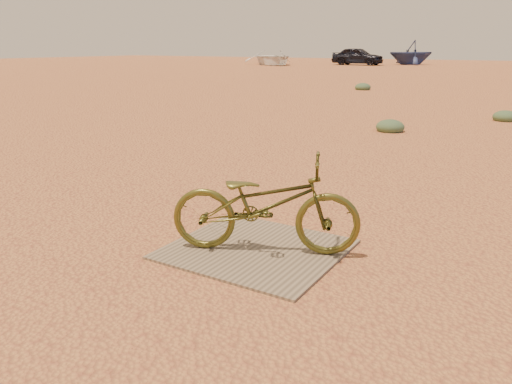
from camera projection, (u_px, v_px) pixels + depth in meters
The scene contains 9 objects.
ground at pixel (238, 279), 3.76m from camera, with size 120.00×120.00×0.00m, color #CA8547.
plywood_board at pixel (256, 249), 4.29m from camera, with size 1.41×1.30×0.02m, color #867458.
bicycle at pixel (265, 204), 4.12m from camera, with size 0.55×1.57×0.82m, color #4F4F1B.
car at pixel (358, 56), 43.07m from camera, with size 1.75×4.36×1.48m, color black.
boat_near_left at pixel (272, 58), 43.24m from camera, with size 4.21×5.90×1.22m, color silver.
boat_far_left at pixel (411, 52), 43.72m from camera, with size 3.45×4.00×2.10m, color navy.
kale_a at pixel (390, 131), 10.19m from camera, with size 0.57×0.57×0.31m, color #4F6646.
kale_b at pixel (505, 121), 11.60m from camera, with size 0.56×0.56×0.31m, color #4F6646.
kale_c at pixel (363, 90), 19.55m from camera, with size 0.62×0.62×0.34m, color #4F6646.
Camera 1 is at (1.90, -2.85, 1.70)m, focal length 35.00 mm.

